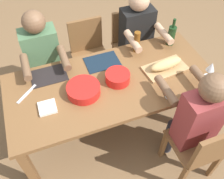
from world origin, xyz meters
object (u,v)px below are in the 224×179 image
Objects in this scene: serving_bowl_pasta at (83,89)px; diner_far_right at (138,36)px; chair_far_center at (89,52)px; napkin_stack at (47,108)px; dining_table at (112,88)px; diner_far_left at (44,59)px; cutting_board at (165,68)px; bread_loaf at (166,64)px; diner_near_right at (196,116)px; wine_bottle at (171,35)px; chair_near_right at (201,148)px; chair_far_left at (45,63)px; chair_far_right at (130,42)px; serving_bowl_salad at (118,77)px; wine_glass at (211,67)px; beer_bottle at (137,42)px.

diner_far_right is at bearing 37.73° from serving_bowl_pasta.
chair_far_center reaches higher than napkin_stack.
dining_table is 0.76m from diner_far_right.
diner_far_left is 1.19m from cutting_board.
bread_loaf is (1.03, -0.59, 0.11)m from diner_far_left.
diner_near_right is 4.14× the size of wine_bottle.
chair_near_right is at bearing -102.44° from wine_bottle.
chair_far_right is at bearing 0.00° from chair_far_left.
dining_table is at bearing 8.75° from serving_bowl_pasta.
chair_far_left is at bearing 159.74° from wine_bottle.
serving_bowl_salad is at bearing -86.27° from chair_far_center.
dining_table is 6.42× the size of wine_bottle.
diner_near_right is 5.53× the size of serving_bowl_salad.
serving_bowl_pasta is 1.12m from wine_glass.
wine_glass is 1.43m from napkin_stack.
diner_near_right reaches higher than wine_bottle.
serving_bowl_pasta is at bearing -162.06° from wine_bottle.
serving_bowl_salad reaches higher than napkin_stack.
beer_bottle is (-0.14, -0.44, 0.37)m from chair_far_right.
serving_bowl_pasta is at bearing 9.58° from napkin_stack.
serving_bowl_salad is 0.32m from serving_bowl_pasta.
diner_far_left is at bearing 163.71° from beer_bottle.
diner_far_right reaches higher than dining_table.
wine_bottle is at bearing -50.71° from diner_far_right.
diner_far_right is (0.00, -0.18, 0.21)m from chair_far_right.
dining_table is 1.55× the size of diner_far_right.
chair_far_center is at bearing 129.71° from wine_glass.
chair_near_right is at bearing -55.61° from dining_table.
bread_loaf is at bearing 0.94° from serving_bowl_pasta.
dining_table is 8.46× the size of beer_bottle.
serving_bowl_salad is at bearing -11.99° from dining_table.
serving_bowl_salad is 0.68× the size of bread_loaf.
serving_bowl_pasta is at bearing -151.52° from beer_bottle.
napkin_stack reaches higher than cutting_board.
chair_far_right is at bearing 45.23° from serving_bowl_pasta.
dining_table is at bearing -140.41° from beer_bottle.
diner_near_right is 1.41× the size of chair_far_left.
cutting_board is (0.79, 0.01, -0.04)m from serving_bowl_pasta.
dining_table is 0.30m from serving_bowl_pasta.
wine_bottle is 1.32× the size of beer_bottle.
wine_glass is at bearing 57.80° from chair_near_right.
chair_near_right reaches higher than napkin_stack.
wine_bottle reaches higher than chair_far_center.
diner_far_right is 4.14× the size of wine_bottle.
chair_far_right is 3.92× the size of serving_bowl_salad.
dining_table is 4.65× the size of cutting_board.
wine_glass is (1.10, -0.21, 0.07)m from serving_bowl_pasta.
chair_far_left is at bearing 126.51° from serving_bowl_salad.
chair_far_right is 0.94m from serving_bowl_salad.
chair_far_center is at bearing 90.00° from dining_table.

